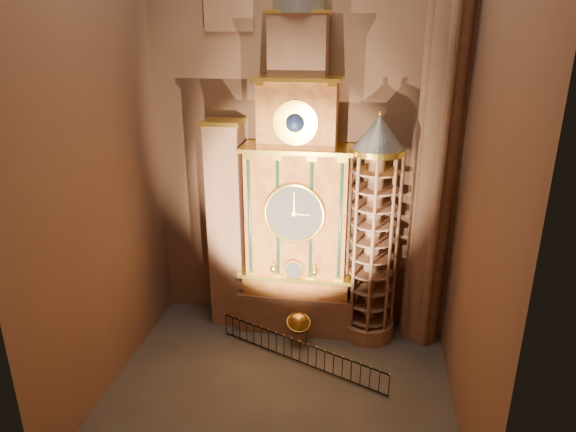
% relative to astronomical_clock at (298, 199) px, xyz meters
% --- Properties ---
extents(floor, '(14.00, 14.00, 0.00)m').
position_rel_astronomical_clock_xyz_m(floor, '(0.00, -4.96, -6.68)').
color(floor, '#383330').
rests_on(floor, ground).
extents(wall_back, '(22.00, 0.00, 22.00)m').
position_rel_astronomical_clock_xyz_m(wall_back, '(0.00, 1.04, 4.32)').
color(wall_back, brown).
rests_on(wall_back, floor).
extents(wall_left, '(0.00, 22.00, 22.00)m').
position_rel_astronomical_clock_xyz_m(wall_left, '(-7.00, -4.96, 4.32)').
color(wall_left, brown).
rests_on(wall_left, floor).
extents(wall_right, '(0.00, 22.00, 22.00)m').
position_rel_astronomical_clock_xyz_m(wall_right, '(7.00, -4.96, 4.32)').
color(wall_right, brown).
rests_on(wall_right, floor).
extents(astronomical_clock, '(5.60, 2.41, 16.70)m').
position_rel_astronomical_clock_xyz_m(astronomical_clock, '(0.00, 0.00, 0.00)').
color(astronomical_clock, '#8C634C').
rests_on(astronomical_clock, floor).
extents(portrait_tower, '(1.80, 1.60, 10.20)m').
position_rel_astronomical_clock_xyz_m(portrait_tower, '(-3.40, 0.02, -1.53)').
color(portrait_tower, '#8C634C').
rests_on(portrait_tower, floor).
extents(stair_turret, '(2.50, 2.50, 10.80)m').
position_rel_astronomical_clock_xyz_m(stair_turret, '(3.50, -0.26, -1.41)').
color(stair_turret, '#8C634C').
rests_on(stair_turret, floor).
extents(gothic_pier, '(2.04, 2.04, 22.00)m').
position_rel_astronomical_clock_xyz_m(gothic_pier, '(6.10, 0.04, 4.32)').
color(gothic_pier, '#8C634C').
rests_on(gothic_pier, floor).
extents(celestial_globe, '(1.38, 1.33, 1.64)m').
position_rel_astronomical_clock_xyz_m(celestial_globe, '(0.33, -1.66, -5.70)').
color(celestial_globe, '#8C634C').
rests_on(celestial_globe, floor).
extents(iron_railing, '(7.70, 3.40, 1.08)m').
position_rel_astronomical_clock_xyz_m(iron_railing, '(0.60, -3.15, -6.09)').
color(iron_railing, black).
rests_on(iron_railing, floor).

